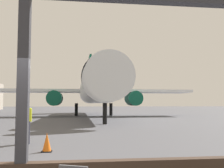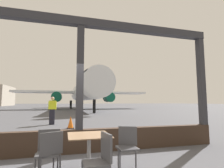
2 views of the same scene
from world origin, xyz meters
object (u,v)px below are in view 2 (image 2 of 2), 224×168
object	(u,v)px
cafe_chair_window_left	(49,151)
cafe_chair_aisle_right	(101,157)
airplane	(84,91)
cafe_chair_aisle_left	(49,146)
traffic_cone	(71,122)
cafe_chair_window_right	(128,144)
ground_crew_worker	(52,110)
dining_table	(89,149)

from	to	relation	value
cafe_chair_window_left	cafe_chair_aisle_right	size ratio (longest dim) A/B	0.98
airplane	cafe_chair_aisle_left	bearing A→B (deg)	-97.08
cafe_chair_aisle_left	traffic_cone	size ratio (longest dim) A/B	1.34
cafe_chair_window_left	cafe_chair_window_right	size ratio (longest dim) A/B	1.00
cafe_chair_aisle_left	airplane	world-z (taller)	airplane
cafe_chair_window_left	traffic_cone	xyz separation A→B (m)	(0.57, 6.34, -0.22)
cafe_chair_aisle_right	airplane	xyz separation A→B (m)	(3.01, 31.98, 3.12)
ground_crew_worker	cafe_chair_aisle_left	bearing A→B (deg)	-86.47
cafe_chair_window_left	cafe_chair_aisle_right	distance (m)	1.00
cafe_chair_window_right	cafe_chair_aisle_right	distance (m)	1.01
cafe_chair_aisle_left	cafe_chair_aisle_right	distance (m)	1.24
dining_table	cafe_chair_aisle_left	xyz separation A→B (m)	(-0.77, 0.09, 0.08)
cafe_chair_window_right	ground_crew_worker	xyz separation A→B (m)	(-2.06, 8.12, 0.37)
cafe_chair_window_left	airplane	distance (m)	31.80
cafe_chair_window_left	cafe_chair_window_right	distance (m)	1.55
cafe_chair_aisle_right	cafe_chair_window_right	bearing A→B (deg)	44.69
cafe_chair_aisle_left	airplane	xyz separation A→B (m)	(3.86, 31.08, 3.11)
ground_crew_worker	dining_table	bearing A→B (deg)	-81.08
cafe_chair_aisle_right	cafe_chair_aisle_left	bearing A→B (deg)	133.55
cafe_chair_aisle_right	cafe_chair_window_left	bearing A→B (deg)	145.50
cafe_chair_aisle_left	cafe_chair_aisle_right	size ratio (longest dim) A/B	0.98
cafe_chair_aisle_left	ground_crew_worker	distance (m)	7.96
traffic_cone	airplane	bearing A→B (deg)	82.58
cafe_chair_window_left	ground_crew_worker	size ratio (longest dim) A/B	0.50
cafe_chair_aisle_right	ground_crew_worker	distance (m)	8.94
ground_crew_worker	cafe_chair_window_right	bearing A→B (deg)	-75.76
traffic_cone	dining_table	bearing A→B (deg)	-88.39
cafe_chair_window_left	traffic_cone	bearing A→B (deg)	84.87
cafe_chair_aisle_right	ground_crew_worker	xyz separation A→B (m)	(-1.34, 8.83, 0.37)
airplane	cafe_chair_window_left	bearing A→B (deg)	-96.96
cafe_chair_window_right	ground_crew_worker	bearing A→B (deg)	104.24
dining_table	cafe_chair_aisle_left	size ratio (longest dim) A/B	0.95
dining_table	cafe_chair_aisle_right	world-z (taller)	cafe_chair_aisle_right
dining_table	ground_crew_worker	distance (m)	8.13
ground_crew_worker	traffic_cone	xyz separation A→B (m)	(1.09, -1.92, -0.59)
cafe_chair_window_right	cafe_chair_aisle_right	world-z (taller)	cafe_chair_aisle_right
cafe_chair_window_right	airplane	size ratio (longest dim) A/B	0.03
airplane	traffic_cone	bearing A→B (deg)	-97.42
dining_table	airplane	bearing A→B (deg)	84.34
cafe_chair_window_right	traffic_cone	xyz separation A→B (m)	(-0.97, 6.20, -0.22)
dining_table	cafe_chair_window_right	xyz separation A→B (m)	(0.80, -0.10, 0.08)
dining_table	cafe_chair_window_left	world-z (taller)	cafe_chair_window_left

